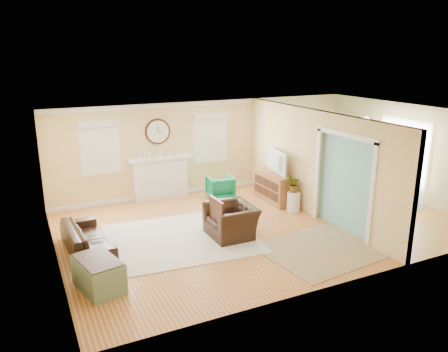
# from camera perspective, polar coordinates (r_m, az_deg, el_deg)

# --- Properties ---
(floor) EXTENTS (9.00, 9.00, 0.00)m
(floor) POSITION_cam_1_polar(r_m,az_deg,el_deg) (10.40, 4.72, -6.26)
(floor) COLOR #9E5524
(floor) RESTS_ON ground
(wall_back) EXTENTS (9.00, 0.02, 2.60)m
(wall_back) POSITION_cam_1_polar(r_m,az_deg,el_deg) (12.58, -2.06, 3.91)
(wall_back) COLOR #DBB373
(wall_back) RESTS_ON ground
(wall_front) EXTENTS (9.00, 0.02, 2.60)m
(wall_front) POSITION_cam_1_polar(r_m,az_deg,el_deg) (7.68, 16.33, -4.65)
(wall_front) COLOR #DBB373
(wall_front) RESTS_ON ground
(wall_left) EXTENTS (0.02, 6.00, 2.60)m
(wall_left) POSITION_cam_1_polar(r_m,az_deg,el_deg) (8.69, -21.66, -2.75)
(wall_left) COLOR #DBB373
(wall_left) RESTS_ON ground
(wall_right) EXTENTS (0.02, 6.00, 2.60)m
(wall_right) POSITION_cam_1_polar(r_m,az_deg,el_deg) (12.82, 22.53, 2.92)
(wall_right) COLOR #DBB373
(wall_right) RESTS_ON ground
(ceiling) EXTENTS (9.00, 6.00, 0.02)m
(ceiling) POSITION_cam_1_polar(r_m,az_deg,el_deg) (9.72, 5.07, 8.08)
(ceiling) COLOR white
(ceiling) RESTS_ON wall_back
(partition) EXTENTS (0.17, 6.00, 2.60)m
(partition) POSITION_cam_1_polar(r_m,az_deg,el_deg) (11.01, 10.95, 2.19)
(partition) COLOR #DBB373
(partition) RESTS_ON ground
(fireplace) EXTENTS (1.70, 0.30, 1.17)m
(fireplace) POSITION_cam_1_polar(r_m,az_deg,el_deg) (12.13, -8.29, -0.13)
(fireplace) COLOR white
(fireplace) RESTS_ON ground
(wall_clock) EXTENTS (0.70, 0.07, 0.70)m
(wall_clock) POSITION_cam_1_polar(r_m,az_deg,el_deg) (11.94, -8.66, 5.77)
(wall_clock) COLOR #3F2415
(wall_clock) RESTS_ON wall_back
(window_left) EXTENTS (1.05, 0.13, 1.42)m
(window_left) POSITION_cam_1_polar(r_m,az_deg,el_deg) (11.61, -15.93, 4.09)
(window_left) COLOR white
(window_left) RESTS_ON wall_back
(window_right) EXTENTS (1.05, 0.13, 1.42)m
(window_right) POSITION_cam_1_polar(r_m,az_deg,el_deg) (12.49, -1.78, 5.50)
(window_right) COLOR white
(window_right) RESTS_ON wall_back
(french_doors) EXTENTS (0.06, 1.70, 2.20)m
(french_doors) POSITION_cam_1_polar(r_m,az_deg,el_deg) (12.83, 22.30, 2.03)
(french_doors) COLOR white
(french_doors) RESTS_ON ground
(pendant) EXTENTS (0.30, 0.30, 0.55)m
(pendant) POSITION_cam_1_polar(r_m,az_deg,el_deg) (11.59, 17.98, 6.64)
(pendant) COLOR gold
(pendant) RESTS_ON ceiling
(rug_cream) EXTENTS (3.34, 2.96, 0.02)m
(rug_cream) POSITION_cam_1_polar(r_m,az_deg,el_deg) (9.64, -5.70, -8.08)
(rug_cream) COLOR beige
(rug_cream) RESTS_ON floor
(rug_jute) EXTENTS (2.56, 2.18, 0.01)m
(rug_jute) POSITION_cam_1_polar(r_m,az_deg,el_deg) (9.30, 12.72, -9.34)
(rug_jute) COLOR tan
(rug_jute) RESTS_ON floor
(rug_grey) EXTENTS (2.20, 2.75, 0.01)m
(rug_grey) POSITION_cam_1_polar(r_m,az_deg,el_deg) (12.53, 16.88, -2.98)
(rug_grey) COLOR gray
(rug_grey) RESTS_ON floor
(sofa) EXTENTS (0.86, 1.95, 0.56)m
(sofa) POSITION_cam_1_polar(r_m,az_deg,el_deg) (9.32, -17.45, -7.83)
(sofa) COLOR black
(sofa) RESTS_ON floor
(eames_chair) EXTENTS (0.95, 1.09, 0.70)m
(eames_chair) POSITION_cam_1_polar(r_m,az_deg,el_deg) (9.61, 0.94, -5.85)
(eames_chair) COLOR black
(eames_chair) RESTS_ON floor
(green_chair) EXTENTS (0.76, 0.78, 0.63)m
(green_chair) POSITION_cam_1_polar(r_m,az_deg,el_deg) (12.05, -0.49, -1.46)
(green_chair) COLOR #1A6447
(green_chair) RESTS_ON floor
(trunk) EXTENTS (0.80, 1.08, 0.56)m
(trunk) POSITION_cam_1_polar(r_m,az_deg,el_deg) (7.89, -16.06, -12.19)
(trunk) COLOR slate
(trunk) RESTS_ON floor
(credenza) EXTENTS (0.47, 1.37, 0.80)m
(credenza) POSITION_cam_1_polar(r_m,az_deg,el_deg) (11.86, 6.44, -1.43)
(credenza) COLOR #95623C
(credenza) RESTS_ON floor
(tv) EXTENTS (0.29, 1.08, 0.61)m
(tv) POSITION_cam_1_polar(r_m,az_deg,el_deg) (11.66, 6.48, 1.88)
(tv) COLOR black
(tv) RESTS_ON credenza
(garden_stool) EXTENTS (0.33, 0.33, 0.49)m
(garden_stool) POSITION_cam_1_polar(r_m,az_deg,el_deg) (11.27, 9.06, -3.31)
(garden_stool) COLOR white
(garden_stool) RESTS_ON floor
(potted_plant) EXTENTS (0.46, 0.50, 0.45)m
(potted_plant) POSITION_cam_1_polar(r_m,az_deg,el_deg) (11.12, 9.17, -1.03)
(potted_plant) COLOR #337F33
(potted_plant) RESTS_ON garden_stool
(dining_table) EXTENTS (1.39, 1.99, 0.64)m
(dining_table) POSITION_cam_1_polar(r_m,az_deg,el_deg) (12.44, 16.99, -1.61)
(dining_table) COLOR #3F2415
(dining_table) RESTS_ON floor
(dining_chair_n) EXTENTS (0.40, 0.40, 0.88)m
(dining_chair_n) POSITION_cam_1_polar(r_m,az_deg,el_deg) (13.17, 14.17, 0.45)
(dining_chair_n) COLOR gray
(dining_chair_n) RESTS_ON floor
(dining_chair_s) EXTENTS (0.41, 0.41, 0.88)m
(dining_chair_s) POSITION_cam_1_polar(r_m,az_deg,el_deg) (11.60, 20.58, -2.19)
(dining_chair_s) COLOR gray
(dining_chair_s) RESTS_ON floor
(dining_chair_w) EXTENTS (0.47, 0.47, 0.93)m
(dining_chair_w) POSITION_cam_1_polar(r_m,az_deg,el_deg) (11.96, 14.90, -1.00)
(dining_chair_w) COLOR white
(dining_chair_w) RESTS_ON floor
(dining_chair_e) EXTENTS (0.46, 0.46, 0.90)m
(dining_chair_e) POSITION_cam_1_polar(r_m,az_deg,el_deg) (12.89, 19.13, -0.23)
(dining_chair_e) COLOR gray
(dining_chair_e) RESTS_ON floor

